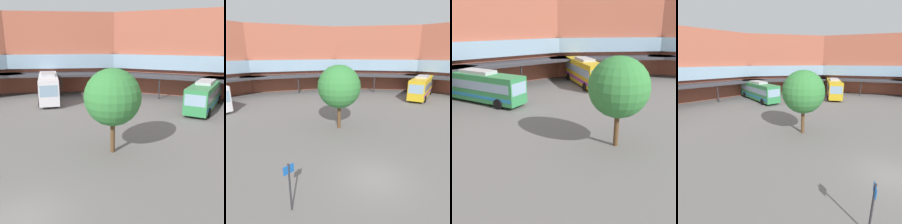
{
  "view_description": "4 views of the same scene",
  "coord_description": "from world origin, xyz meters",
  "views": [
    {
      "loc": [
        10.06,
        -5.87,
        8.45
      ],
      "look_at": [
        -2.32,
        10.16,
        2.86
      ],
      "focal_mm": 41.34,
      "sensor_mm": 36.0,
      "label": 1
    },
    {
      "loc": [
        -3.28,
        -10.54,
        7.63
      ],
      "look_at": [
        -1.49,
        9.36,
        1.66
      ],
      "focal_mm": 31.64,
      "sensor_mm": 36.0,
      "label": 2
    },
    {
      "loc": [
        -18.38,
        0.51,
        8.66
      ],
      "look_at": [
        -2.6,
        12.95,
        2.11
      ],
      "focal_mm": 44.08,
      "sensor_mm": 36.0,
      "label": 3
    },
    {
      "loc": [
        -10.76,
        -5.91,
        7.4
      ],
      "look_at": [
        -1.37,
        11.99,
        1.54
      ],
      "focal_mm": 28.42,
      "sensor_mm": 36.0,
      "label": 4
    }
  ],
  "objects": [
    {
      "name": "ground_plane",
      "position": [
        0.0,
        0.0,
        0.0
      ],
      "size": [
        122.08,
        122.08,
        0.0
      ],
      "primitive_type": "plane",
      "color": "slate"
    },
    {
      "name": "station_building",
      "position": [
        -0.0,
        23.29,
        6.27
      ],
      "size": [
        80.74,
        42.46,
        13.01
      ],
      "color": "#AD5942",
      "rests_on": "ground"
    },
    {
      "name": "bus_1",
      "position": [
        -0.32,
        27.02,
        1.85
      ],
      "size": [
        4.24,
        11.85,
        3.65
      ],
      "rotation": [
        0.0,
        0.0,
        4.86
      ],
      "color": "#338C4C",
      "rests_on": "ground"
    },
    {
      "name": "bus_2",
      "position": [
        -20.13,
        18.04,
        2.03
      ],
      "size": [
        10.85,
        9.4,
        4.01
      ],
      "rotation": [
        0.0,
        0.0,
        5.61
      ],
      "color": "white",
      "rests_on": "ground"
    },
    {
      "name": "plaza_tree",
      "position": [
        -1.4,
        9.05,
        4.39
      ],
      "size": [
        4.34,
        4.34,
        6.57
      ],
      "color": "brown",
      "rests_on": "ground"
    }
  ]
}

